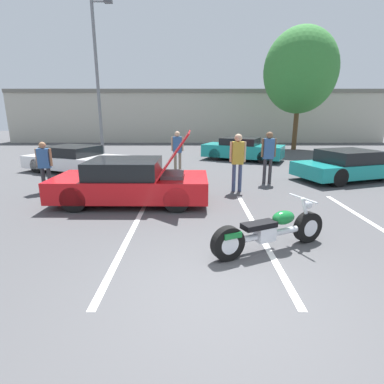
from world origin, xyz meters
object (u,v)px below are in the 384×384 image
light_pole (100,74)px  spectator_near_motorcycle (270,153)px  tree_background (302,71)px  spectator_far_lot (179,148)px  parked_car_mid_row (243,149)px  spectator_midground (239,157)px  parked_car_right_row (352,166)px  motorcycle (271,231)px  spectator_by_show_car (46,163)px  show_car_hood_open (133,182)px  parked_car_left_row (76,159)px

light_pole → spectator_near_motorcycle: (8.07, -7.55, -3.49)m
tree_background → spectator_far_lot: bearing=-133.1°
light_pole → spectator_near_motorcycle: bearing=-43.1°
parked_car_mid_row → spectator_midground: 6.87m
tree_background → parked_car_right_row: bearing=-96.3°
spectator_near_motorcycle → motorcycle: bearing=-103.1°
motorcycle → spectator_midground: size_ratio=1.24×
tree_background → parked_car_right_row: size_ratio=1.72×
spectator_by_show_car → show_car_hood_open: bearing=-22.4°
spectator_midground → spectator_far_lot: 3.88m
spectator_by_show_car → spectator_midground: 6.19m
show_car_hood_open → spectator_near_motorcycle: show_car_hood_open is taller
tree_background → motorcycle: size_ratio=3.44×
tree_background → spectator_near_motorcycle: bearing=-112.9°
spectator_far_lot → spectator_midground: bearing=-57.6°
show_car_hood_open → parked_car_right_row: (7.76, 3.07, -0.06)m
spectator_far_lot → parked_car_left_row: bearing=177.5°
light_pole → spectator_far_lot: (4.73, -5.41, -3.57)m
parked_car_right_row → parked_car_mid_row: (-3.33, 4.94, 0.04)m
parked_car_right_row → spectator_by_show_car: spectator_by_show_car is taller
parked_car_left_row → light_pole: bearing=114.0°
show_car_hood_open → spectator_by_show_car: size_ratio=2.67×
light_pole → parked_car_mid_row: size_ratio=1.86×
motorcycle → spectator_far_lot: (-2.07, 7.63, 0.66)m
parked_car_mid_row → spectator_far_lot: spectator_far_lot is taller
parked_car_left_row → spectator_far_lot: spectator_far_lot is taller
tree_background → parked_car_left_row: 15.39m
motorcycle → parked_car_left_row: size_ratio=0.48×
light_pole → motorcycle: light_pole is taller
light_pole → spectator_midground: (6.81, -8.69, -3.49)m
show_car_hood_open → spectator_by_show_car: bearing=158.2°
show_car_hood_open → spectator_far_lot: bearing=77.2°
parked_car_mid_row → spectator_by_show_car: bearing=-113.3°
show_car_hood_open → parked_car_right_row: show_car_hood_open is taller
show_car_hood_open → parked_car_mid_row: bearing=61.6°
spectator_by_show_car → spectator_far_lot: size_ratio=0.92×
parked_car_left_row → parked_car_right_row: bearing=12.8°
motorcycle → spectator_by_show_car: bearing=120.2°
parked_car_left_row → spectator_midground: (6.56, -3.47, 0.59)m
parked_car_right_row → spectator_near_motorcycle: (-3.33, -0.66, 0.58)m
parked_car_mid_row → parked_car_left_row: bearing=-132.9°
light_pole → show_car_hood_open: light_pole is taller
light_pole → spectator_by_show_car: light_pole is taller
spectator_by_show_car → spectator_midground: size_ratio=0.87×
show_car_hood_open → spectator_far_lot: show_car_hood_open is taller
tree_background → spectator_far_lot: (-7.76, -8.29, -4.12)m
parked_car_left_row → parked_car_mid_row: parked_car_mid_row is taller
motorcycle → parked_car_left_row: 10.21m
parked_car_mid_row → spectator_by_show_car: (-7.45, -6.75, 0.37)m
motorcycle → spectator_near_motorcycle: bearing=52.1°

